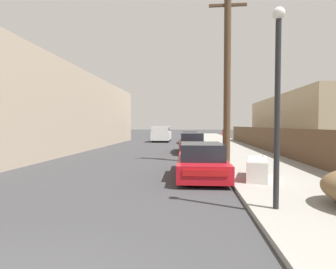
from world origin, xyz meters
The scene contains 12 objects.
sidewalk_curb centered at (5.30, 23.50, 0.06)m, with size 4.20×63.00×0.12m, color gray.
discarded_fridge centered at (4.15, 6.96, 0.46)m, with size 1.08×1.95×0.71m.
parked_sports_car_red centered at (2.29, 7.77, 0.57)m, with size 1.80×4.48×1.27m.
car_parked_mid centered at (1.93, 16.35, 0.65)m, with size 1.95×4.76×1.39m.
car_parked_far centered at (1.75, 26.02, 0.60)m, with size 1.82×4.36×1.27m.
pickup_truck centered at (-1.53, 28.36, 0.90)m, with size 2.16×5.49×1.79m.
utility_pole centered at (3.66, 10.97, 4.43)m, with size 1.80×0.34×8.44m.
street_lamp centered at (3.75, 3.74, 2.64)m, with size 0.26×0.26×4.30m.
wooden_fence centered at (7.25, 15.84, 0.94)m, with size 0.08×30.73×1.64m, color brown.
building_left_block centered at (-9.31, 17.25, 2.96)m, with size 7.00×27.82×5.93m, color tan.
building_right_house centered at (12.53, 22.90, 2.29)m, with size 6.00×17.08×4.57m, color tan.
pedestrian centered at (5.07, 23.28, 0.94)m, with size 0.34×0.34×1.61m.
Camera 1 is at (1.90, -2.07, 1.93)m, focal length 28.00 mm.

